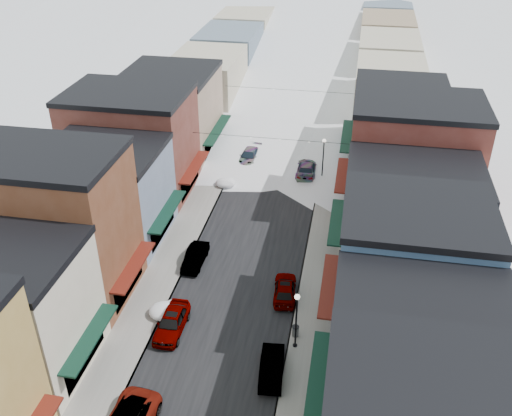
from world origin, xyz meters
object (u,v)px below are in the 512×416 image
at_px(car_green_sedan, 272,366).
at_px(trash_can, 295,331).
at_px(car_dark_hatch, 195,257).
at_px(streetlamp_near, 296,314).
at_px(car_silver_sedan, 172,322).

xyz_separation_m(car_green_sedan, trash_can, (1.15, 3.84, -0.13)).
distance_m(car_dark_hatch, trash_can, 12.31).
height_order(car_green_sedan, streetlamp_near, streetlamp_near).
relative_size(car_silver_sedan, trash_can, 5.29).
bearing_deg(trash_can, car_silver_sedan, -174.10).
height_order(trash_can, streetlamp_near, streetlamp_near).
height_order(car_silver_sedan, car_green_sedan, car_silver_sedan).
height_order(car_silver_sedan, streetlamp_near, streetlamp_near).
xyz_separation_m(trash_can, streetlamp_near, (0.12, -1.05, 2.55)).
relative_size(car_silver_sedan, car_dark_hatch, 1.10).
bearing_deg(trash_can, streetlamp_near, -83.76).
xyz_separation_m(car_dark_hatch, trash_can, (9.75, -7.51, -0.10)).
height_order(car_dark_hatch, car_green_sedan, car_green_sedan).
distance_m(car_silver_sedan, trash_can, 9.24).
bearing_deg(car_green_sedan, trash_can, -112.01).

